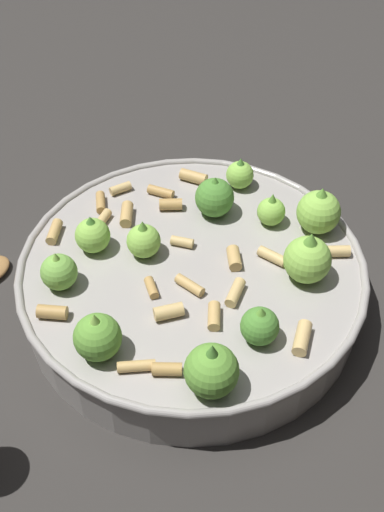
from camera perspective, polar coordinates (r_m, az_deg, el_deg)
The scene contains 2 objects.
ground_plane at distance 0.65m, azimuth 0.00°, elevation -4.01°, with size 2.40×2.40×0.00m, color #2D2B28.
cooking_pan at distance 0.62m, azimuth 0.17°, elevation -1.99°, with size 0.34×0.34×0.11m.
Camera 1 is at (0.17, -0.39, 0.49)m, focal length 43.56 mm.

